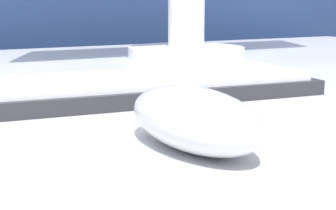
{
  "coord_description": "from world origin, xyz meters",
  "views": [
    {
      "loc": [
        -0.24,
        -0.53,
        0.87
      ],
      "look_at": [
        -0.08,
        -0.22,
        0.79
      ],
      "focal_mm": 50.0,
      "sensor_mm": 36.0,
      "label": 1
    }
  ],
  "objects": [
    {
      "name": "partition_panel",
      "position": [
        0.0,
        0.69,
        0.62
      ],
      "size": [
        5.0,
        0.03,
        1.24
      ],
      "color": "navy",
      "rests_on": "ground_plane"
    },
    {
      "name": "keyboard",
      "position": [
        -0.06,
        -0.07,
        0.78
      ],
      "size": [
        0.45,
        0.17,
        0.02
      ],
      "rotation": [
        0.0,
        0.0,
        -0.11
      ],
      "color": "#28282D",
      "rests_on": "desk"
    },
    {
      "name": "computer_mouse_near",
      "position": [
        -0.08,
        -0.26,
        0.79
      ],
      "size": [
        0.07,
        0.13,
        0.04
      ],
      "rotation": [
        0.0,
        0.0,
        0.11
      ],
      "color": "silver",
      "rests_on": "desk"
    }
  ]
}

